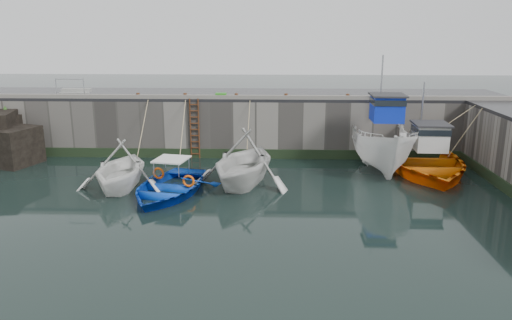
{
  "coord_description": "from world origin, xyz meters",
  "views": [
    {
      "loc": [
        2.17,
        -15.78,
        6.73
      ],
      "look_at": [
        1.42,
        5.1,
        1.2
      ],
      "focal_mm": 35.0,
      "sensor_mm": 36.0,
      "label": 1
    }
  ],
  "objects_px": {
    "boat_near_white": "(122,188)",
    "bollard_c": "(236,96)",
    "boat_far_white": "(382,145)",
    "fish_crate": "(221,96)",
    "boat_near_blue": "(168,194)",
    "ladder": "(195,129)",
    "boat_far_orange": "(424,161)",
    "boat_near_blacktrim": "(244,184)",
    "bollard_b": "(185,96)",
    "bollard_a": "(138,96)",
    "bollard_d": "(286,96)",
    "bollard_e": "(348,97)"
  },
  "relations": [
    {
      "from": "ladder",
      "to": "bollard_a",
      "type": "bearing_deg",
      "value": 173.62
    },
    {
      "from": "boat_far_white",
      "to": "bollard_b",
      "type": "bearing_deg",
      "value": 171.11
    },
    {
      "from": "ladder",
      "to": "bollard_b",
      "type": "bearing_deg",
      "value": 146.14
    },
    {
      "from": "boat_far_white",
      "to": "bollard_b",
      "type": "height_order",
      "value": "boat_far_white"
    },
    {
      "from": "ladder",
      "to": "boat_far_white",
      "type": "height_order",
      "value": "boat_far_white"
    },
    {
      "from": "boat_near_blue",
      "to": "bollard_d",
      "type": "relative_size",
      "value": 18.78
    },
    {
      "from": "ladder",
      "to": "boat_near_white",
      "type": "distance_m",
      "value": 5.97
    },
    {
      "from": "ladder",
      "to": "boat_near_blacktrim",
      "type": "bearing_deg",
      "value": -57.74
    },
    {
      "from": "boat_near_blacktrim",
      "to": "boat_near_blue",
      "type": "bearing_deg",
      "value": -139.01
    },
    {
      "from": "boat_near_blacktrim",
      "to": "boat_far_orange",
      "type": "bearing_deg",
      "value": 31.86
    },
    {
      "from": "boat_near_blacktrim",
      "to": "fish_crate",
      "type": "height_order",
      "value": "fish_crate"
    },
    {
      "from": "boat_near_white",
      "to": "boat_near_blacktrim",
      "type": "height_order",
      "value": "boat_near_blacktrim"
    },
    {
      "from": "fish_crate",
      "to": "bollard_b",
      "type": "height_order",
      "value": "fish_crate"
    },
    {
      "from": "boat_far_white",
      "to": "fish_crate",
      "type": "bearing_deg",
      "value": 168.26
    },
    {
      "from": "bollard_d",
      "to": "fish_crate",
      "type": "bearing_deg",
      "value": 178.66
    },
    {
      "from": "boat_far_white",
      "to": "fish_crate",
      "type": "height_order",
      "value": "boat_far_white"
    },
    {
      "from": "boat_near_white",
      "to": "boat_near_blacktrim",
      "type": "relative_size",
      "value": 0.87
    },
    {
      "from": "boat_near_blue",
      "to": "boat_far_white",
      "type": "xyz_separation_m",
      "value": [
        9.78,
        4.45,
        1.17
      ]
    },
    {
      "from": "bollard_a",
      "to": "boat_near_blue",
      "type": "bearing_deg",
      "value": -66.26
    },
    {
      "from": "boat_near_blue",
      "to": "fish_crate",
      "type": "distance_m",
      "value": 7.35
    },
    {
      "from": "bollard_a",
      "to": "ladder",
      "type": "bearing_deg",
      "value": -6.38
    },
    {
      "from": "boat_near_blacktrim",
      "to": "bollard_b",
      "type": "relative_size",
      "value": 18.92
    },
    {
      "from": "ladder",
      "to": "bollard_b",
      "type": "xyz_separation_m",
      "value": [
        -0.5,
        0.34,
        1.71
      ]
    },
    {
      "from": "boat_near_blacktrim",
      "to": "bollard_c",
      "type": "bearing_deg",
      "value": 113.72
    },
    {
      "from": "bollard_e",
      "to": "boat_near_blacktrim",
      "type": "bearing_deg",
      "value": -136.75
    },
    {
      "from": "boat_near_blacktrim",
      "to": "fish_crate",
      "type": "distance_m",
      "value": 6.11
    },
    {
      "from": "boat_near_white",
      "to": "boat_far_white",
      "type": "distance_m",
      "value": 12.6
    },
    {
      "from": "boat_near_blue",
      "to": "bollard_d",
      "type": "distance_m",
      "value": 8.7
    },
    {
      "from": "bollard_c",
      "to": "bollard_d",
      "type": "height_order",
      "value": "same"
    },
    {
      "from": "boat_near_blacktrim",
      "to": "bollard_c",
      "type": "xyz_separation_m",
      "value": [
        -0.65,
        4.85,
        3.3
      ]
    },
    {
      "from": "ladder",
      "to": "boat_near_blue",
      "type": "distance_m",
      "value": 6.16
    },
    {
      "from": "boat_far_orange",
      "to": "bollard_a",
      "type": "bearing_deg",
      "value": 172.66
    },
    {
      "from": "fish_crate",
      "to": "bollard_a",
      "type": "height_order",
      "value": "fish_crate"
    },
    {
      "from": "boat_near_white",
      "to": "bollard_a",
      "type": "relative_size",
      "value": 16.46
    },
    {
      "from": "ladder",
      "to": "boat_near_white",
      "type": "xyz_separation_m",
      "value": [
        -2.44,
        -5.22,
        -1.59
      ]
    },
    {
      "from": "ladder",
      "to": "bollard_c",
      "type": "distance_m",
      "value": 2.81
    },
    {
      "from": "boat_near_white",
      "to": "ladder",
      "type": "bearing_deg",
      "value": 64.23
    },
    {
      "from": "fish_crate",
      "to": "bollard_e",
      "type": "xyz_separation_m",
      "value": [
        6.61,
        -0.08,
        -0.0
      ]
    },
    {
      "from": "boat_near_blacktrim",
      "to": "bollard_d",
      "type": "distance_m",
      "value": 6.18
    },
    {
      "from": "boat_near_blue",
      "to": "bollard_d",
      "type": "height_order",
      "value": "bollard_d"
    },
    {
      "from": "boat_near_white",
      "to": "bollard_e",
      "type": "distance_m",
      "value": 12.27
    },
    {
      "from": "boat_far_orange",
      "to": "bollard_d",
      "type": "bearing_deg",
      "value": 162.31
    },
    {
      "from": "ladder",
      "to": "boat_far_orange",
      "type": "height_order",
      "value": "boat_far_orange"
    },
    {
      "from": "boat_near_blue",
      "to": "boat_far_orange",
      "type": "height_order",
      "value": "boat_far_orange"
    },
    {
      "from": "ladder",
      "to": "bollard_a",
      "type": "relative_size",
      "value": 11.43
    },
    {
      "from": "boat_near_white",
      "to": "bollard_a",
      "type": "height_order",
      "value": "bollard_a"
    },
    {
      "from": "bollard_d",
      "to": "bollard_e",
      "type": "bearing_deg",
      "value": 0.0
    },
    {
      "from": "boat_near_white",
      "to": "bollard_c",
      "type": "bearing_deg",
      "value": 49.41
    },
    {
      "from": "boat_near_blacktrim",
      "to": "boat_far_white",
      "type": "xyz_separation_m",
      "value": [
        6.69,
        3.02,
        1.17
      ]
    },
    {
      "from": "fish_crate",
      "to": "bollard_e",
      "type": "relative_size",
      "value": 1.99
    }
  ]
}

